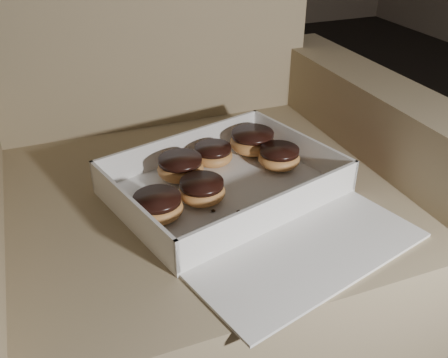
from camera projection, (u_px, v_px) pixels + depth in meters
floor at (265, 260)px, 1.35m from camera, size 4.50×4.50×0.00m
armchair at (189, 221)px, 1.01m from camera, size 0.89×0.75×0.93m
bakery_box at (239, 196)px, 0.84m from camera, size 0.46×0.51×0.06m
donut_a at (158, 207)px, 0.79m from camera, size 0.08×0.08×0.04m
donut_b at (202, 190)px, 0.83m from camera, size 0.08×0.08×0.04m
donut_c at (252, 141)px, 0.98m from camera, size 0.09×0.09×0.04m
donut_d at (279, 157)px, 0.93m from camera, size 0.08×0.08×0.04m
donut_e at (213, 155)px, 0.94m from camera, size 0.07×0.07×0.04m
donut_f at (181, 167)px, 0.89m from camera, size 0.08×0.08×0.04m
crumb_a at (239, 212)px, 0.81m from camera, size 0.01×0.01×0.00m
crumb_b at (309, 201)px, 0.84m from camera, size 0.01×0.01×0.00m
crumb_c at (213, 211)px, 0.81m from camera, size 0.01×0.01×0.00m
crumb_d at (247, 212)px, 0.81m from camera, size 0.01×0.01×0.00m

